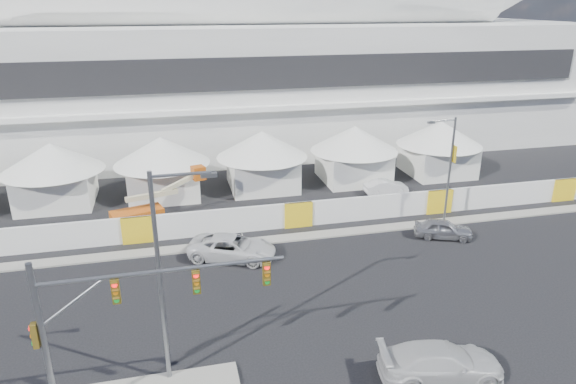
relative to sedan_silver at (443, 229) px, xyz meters
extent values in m
plane|color=black|center=(-15.94, -10.03, -0.71)|extent=(160.00, 160.00, 0.00)
cube|color=gray|center=(4.06, 2.47, -0.65)|extent=(80.00, 1.20, 0.12)
cube|color=silver|center=(-7.94, 31.97, 6.29)|extent=(80.00, 24.00, 14.00)
cube|color=black|center=(-7.94, 19.82, 9.09)|extent=(68.00, 0.30, 3.20)
cube|color=white|center=(-7.94, 19.57, 5.59)|extent=(72.00, 0.80, 0.50)
cube|color=white|center=(-28.94, 13.97, 0.79)|extent=(6.00, 6.00, 3.00)
cone|color=white|center=(-28.94, 13.97, 3.49)|extent=(8.40, 8.40, 2.40)
cube|color=white|center=(-19.94, 13.97, 0.79)|extent=(6.00, 6.00, 3.00)
cone|color=white|center=(-19.94, 13.97, 3.49)|extent=(8.40, 8.40, 2.40)
cube|color=white|center=(-10.94, 13.97, 0.79)|extent=(6.00, 6.00, 3.00)
cone|color=white|center=(-10.94, 13.97, 3.49)|extent=(8.40, 8.40, 2.40)
cube|color=white|center=(-1.94, 13.97, 0.79)|extent=(6.00, 6.00, 3.00)
cone|color=white|center=(-1.94, 13.97, 3.49)|extent=(8.40, 8.40, 2.40)
cube|color=white|center=(7.06, 13.97, 0.79)|extent=(6.00, 6.00, 3.00)
cone|color=white|center=(7.06, 13.97, 3.49)|extent=(8.40, 8.40, 2.40)
cube|color=white|center=(-9.94, 4.47, 0.29)|extent=(70.00, 0.25, 2.00)
imported|color=#A3A4A8|center=(0.00, 0.00, 0.00)|extent=(3.16, 4.51, 1.43)
imported|color=silver|center=(-15.61, 0.36, 0.10)|extent=(4.72, 6.47, 1.64)
imported|color=silver|center=(-7.80, -13.65, 0.13)|extent=(3.32, 6.10, 1.68)
imported|color=white|center=(-0.38, 9.60, -0.06)|extent=(1.49, 4.01, 1.31)
cylinder|color=slate|center=(-24.56, -12.60, 3.14)|extent=(0.25, 0.25, 7.40)
cylinder|color=slate|center=(-19.79, -12.60, 5.91)|extent=(9.54, 0.16, 0.16)
cube|color=#594714|center=(-21.68, -12.60, 5.27)|extent=(0.32, 0.22, 1.05)
cube|color=#594714|center=(-18.60, -12.60, 5.27)|extent=(0.32, 0.22, 1.05)
cube|color=#594714|center=(-15.73, -12.60, 5.27)|extent=(0.32, 0.22, 1.05)
cube|color=#594714|center=(-24.82, -12.60, 3.75)|extent=(0.22, 0.32, 1.05)
cylinder|color=gray|center=(-20.07, -10.83, 4.45)|extent=(0.20, 0.20, 10.02)
cylinder|color=gray|center=(-18.85, -10.83, 9.23)|extent=(2.45, 0.13, 0.13)
cube|color=gray|center=(-17.73, -10.83, 9.12)|extent=(0.67, 0.28, 0.17)
cylinder|color=slate|center=(1.50, 2.47, 3.52)|extent=(0.17, 0.17, 8.46)
cylinder|color=slate|center=(0.46, 2.47, 7.56)|extent=(2.07, 0.11, 0.11)
cube|color=slate|center=(-0.47, 2.47, 7.46)|extent=(0.56, 0.23, 0.14)
cube|color=yellow|center=(1.73, 2.47, 4.93)|extent=(0.03, 0.56, 1.32)
cube|color=#C15412|center=(-22.11, 7.81, -0.11)|extent=(4.26, 2.81, 1.20)
cube|color=beige|center=(-20.80, 7.81, 1.47)|extent=(4.08, 1.57, 0.38)
cube|color=beige|center=(-18.40, 7.81, 2.12)|extent=(3.17, 1.24, 1.32)
cube|color=#C15412|center=(-16.87, 7.81, 2.67)|extent=(1.22, 1.22, 1.09)
camera|label=1|loc=(-19.20, -30.92, 15.80)|focal=32.00mm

